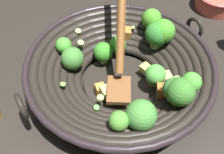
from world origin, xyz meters
The scene contains 3 objects.
ground_plane centered at (0.00, 0.00, 0.00)m, with size 4.00×4.00×0.00m, color #28231E.
wok centered at (0.00, 0.00, 0.05)m, with size 0.42×0.45×0.27m.
prep_bowl centered at (-0.22, 0.38, 0.03)m, with size 0.14×0.14×0.05m.
Camera 1 is at (0.36, -0.11, 0.47)m, focal length 39.95 mm.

